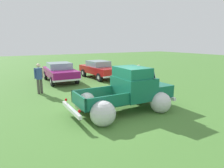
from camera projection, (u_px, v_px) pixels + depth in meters
name	position (u px, v px, depth m)	size (l,w,h in m)	color
ground_plane	(121.00, 111.00, 8.68)	(80.00, 80.00, 0.00)	#477A33
vintage_pickup_truck	(129.00, 93.00, 8.71)	(4.64, 2.81, 1.96)	black
show_car_0	(60.00, 71.00, 15.02)	(2.13, 4.38, 1.43)	black
show_car_1	(99.00, 69.00, 16.45)	(2.08, 4.35, 1.43)	black
spectator_0	(39.00, 76.00, 11.42)	(0.53, 0.35, 1.78)	#4C4742
spectator_1	(138.00, 77.00, 11.82)	(0.35, 0.53, 1.66)	gray
lane_cone_0	(86.00, 94.00, 10.41)	(0.36, 0.36, 0.63)	black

